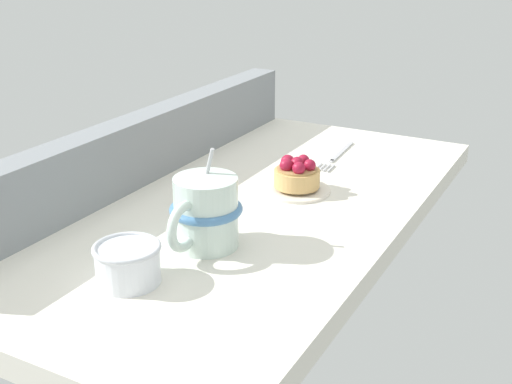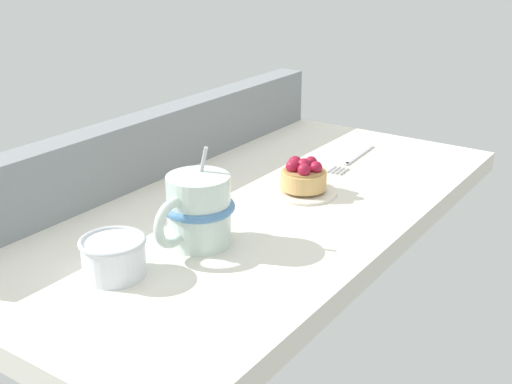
{
  "view_description": "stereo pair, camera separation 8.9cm",
  "coord_description": "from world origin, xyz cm",
  "px_view_note": "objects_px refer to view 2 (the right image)",
  "views": [
    {
      "loc": [
        -76.87,
        -42.55,
        36.39
      ],
      "look_at": [
        -3.83,
        -3.12,
        3.51
      ],
      "focal_mm": 46.66,
      "sensor_mm": 36.0,
      "label": 1
    },
    {
      "loc": [
        -72.22,
        -50.16,
        36.39
      ],
      "look_at": [
        -3.83,
        -3.12,
        3.51
      ],
      "focal_mm": 46.66,
      "sensor_mm": 36.0,
      "label": 2
    }
  ],
  "objects_px": {
    "dessert_plate": "(303,191)",
    "coffee_mug": "(197,210)",
    "dessert_fork": "(353,159)",
    "raspberry_tart": "(303,175)",
    "sugar_bowl": "(114,256)"
  },
  "relations": [
    {
      "from": "dessert_plate",
      "to": "coffee_mug",
      "type": "height_order",
      "value": "coffee_mug"
    },
    {
      "from": "dessert_plate",
      "to": "dessert_fork",
      "type": "bearing_deg",
      "value": 2.44
    },
    {
      "from": "dessert_plate",
      "to": "coffee_mug",
      "type": "distance_m",
      "value": 0.22
    },
    {
      "from": "raspberry_tart",
      "to": "sugar_bowl",
      "type": "xyz_separation_m",
      "value": [
        -0.34,
        0.05,
        -0.0
      ]
    },
    {
      "from": "dessert_plate",
      "to": "sugar_bowl",
      "type": "bearing_deg",
      "value": 171.92
    },
    {
      "from": "dessert_fork",
      "to": "sugar_bowl",
      "type": "height_order",
      "value": "sugar_bowl"
    },
    {
      "from": "dessert_plate",
      "to": "dessert_fork",
      "type": "xyz_separation_m",
      "value": [
        0.18,
        0.01,
        -0.0
      ]
    },
    {
      "from": "coffee_mug",
      "to": "dessert_fork",
      "type": "bearing_deg",
      "value": -1.89
    },
    {
      "from": "raspberry_tart",
      "to": "sugar_bowl",
      "type": "bearing_deg",
      "value": 171.98
    },
    {
      "from": "coffee_mug",
      "to": "sugar_bowl",
      "type": "relative_size",
      "value": 1.63
    },
    {
      "from": "coffee_mug",
      "to": "dessert_fork",
      "type": "height_order",
      "value": "coffee_mug"
    },
    {
      "from": "dessert_plate",
      "to": "coffee_mug",
      "type": "bearing_deg",
      "value": 174.59
    },
    {
      "from": "dessert_plate",
      "to": "sugar_bowl",
      "type": "distance_m",
      "value": 0.34
    },
    {
      "from": "coffee_mug",
      "to": "sugar_bowl",
      "type": "bearing_deg",
      "value": 166.98
    },
    {
      "from": "dessert_plate",
      "to": "raspberry_tart",
      "type": "height_order",
      "value": "raspberry_tart"
    }
  ]
}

